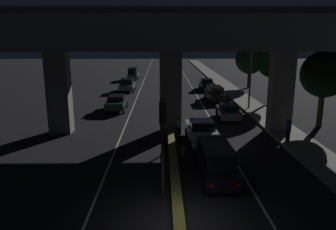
{
  "coord_description": "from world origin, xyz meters",
  "views": [
    {
      "loc": [
        -0.64,
        -11.53,
        7.38
      ],
      "look_at": [
        -0.17,
        14.63,
        1.07
      ],
      "focal_mm": 35.0,
      "sensor_mm": 36.0,
      "label": 1
    }
  ],
  "objects_px": {
    "traffic_light_left_of_median": "(163,132)",
    "car_white_second": "(202,131)",
    "car_black_lead": "(216,161)",
    "car_grey_third_oncoming": "(133,73)",
    "motorcycle_black_filtering_near": "(184,155)",
    "street_lamp": "(248,64)",
    "car_dark_green_fifth": "(207,84)",
    "car_dark_green_lead_oncoming": "(117,102)",
    "car_grey_second_oncoming": "(127,85)",
    "car_grey_third": "(228,111)",
    "pedestrian_on_sidewalk": "(288,129)",
    "car_black_fourth": "(215,93)",
    "motorcycle_blue_filtering_mid": "(178,127)"
  },
  "relations": [
    {
      "from": "car_white_second",
      "to": "pedestrian_on_sidewalk",
      "type": "distance_m",
      "value": 6.08
    },
    {
      "from": "car_black_lead",
      "to": "car_dark_green_fifth",
      "type": "xyz_separation_m",
      "value": [
        3.48,
        29.88,
        -0.2
      ]
    },
    {
      "from": "car_black_lead",
      "to": "car_grey_third",
      "type": "xyz_separation_m",
      "value": [
        3.21,
        12.79,
        -0.24
      ]
    },
    {
      "from": "car_white_second",
      "to": "car_grey_third",
      "type": "height_order",
      "value": "car_white_second"
    },
    {
      "from": "car_white_second",
      "to": "car_grey_third",
      "type": "xyz_separation_m",
      "value": [
        3.23,
        6.67,
        -0.07
      ]
    },
    {
      "from": "car_grey_third",
      "to": "motorcycle_black_filtering_near",
      "type": "relative_size",
      "value": 2.38
    },
    {
      "from": "traffic_light_left_of_median",
      "to": "pedestrian_on_sidewalk",
      "type": "relative_size",
      "value": 2.67
    },
    {
      "from": "street_lamp",
      "to": "motorcycle_black_filtering_near",
      "type": "height_order",
      "value": "street_lamp"
    },
    {
      "from": "traffic_light_left_of_median",
      "to": "car_black_fourth",
      "type": "xyz_separation_m",
      "value": [
        6.15,
        23.64,
        -2.35
      ]
    },
    {
      "from": "car_black_fourth",
      "to": "car_dark_green_fifth",
      "type": "distance_m",
      "value": 8.38
    },
    {
      "from": "car_black_lead",
      "to": "car_grey_second_oncoming",
      "type": "height_order",
      "value": "car_black_lead"
    },
    {
      "from": "car_white_second",
      "to": "car_black_fourth",
      "type": "bearing_deg",
      "value": -13.9
    },
    {
      "from": "car_white_second",
      "to": "pedestrian_on_sidewalk",
      "type": "relative_size",
      "value": 2.65
    },
    {
      "from": "street_lamp",
      "to": "car_white_second",
      "type": "xyz_separation_m",
      "value": [
        -5.8,
        -10.67,
        -3.89
      ]
    },
    {
      "from": "street_lamp",
      "to": "car_grey_second_oncoming",
      "type": "bearing_deg",
      "value": 138.28
    },
    {
      "from": "car_grey_second_oncoming",
      "to": "car_grey_third_oncoming",
      "type": "bearing_deg",
      "value": -177.92
    },
    {
      "from": "car_black_lead",
      "to": "car_grey_third",
      "type": "distance_m",
      "value": 13.19
    },
    {
      "from": "car_dark_green_lead_oncoming",
      "to": "motorcycle_blue_filtering_mid",
      "type": "xyz_separation_m",
      "value": [
        5.91,
        -8.58,
        -0.2
      ]
    },
    {
      "from": "street_lamp",
      "to": "motorcycle_black_filtering_near",
      "type": "distance_m",
      "value": 17.07
    },
    {
      "from": "street_lamp",
      "to": "car_black_fourth",
      "type": "height_order",
      "value": "street_lamp"
    },
    {
      "from": "car_grey_second_oncoming",
      "to": "motorcycle_blue_filtering_mid",
      "type": "height_order",
      "value": "car_grey_second_oncoming"
    },
    {
      "from": "motorcycle_blue_filtering_mid",
      "to": "traffic_light_left_of_median",
      "type": "bearing_deg",
      "value": 170.52
    },
    {
      "from": "car_black_fourth",
      "to": "motorcycle_blue_filtering_mid",
      "type": "distance_m",
      "value": 14.2
    },
    {
      "from": "traffic_light_left_of_median",
      "to": "car_grey_second_oncoming",
      "type": "distance_m",
      "value": 31.35
    },
    {
      "from": "car_grey_third",
      "to": "motorcycle_blue_filtering_mid",
      "type": "relative_size",
      "value": 2.21
    },
    {
      "from": "street_lamp",
      "to": "car_black_fourth",
      "type": "bearing_deg",
      "value": 117.26
    },
    {
      "from": "traffic_light_left_of_median",
      "to": "car_white_second",
      "type": "height_order",
      "value": "traffic_light_left_of_median"
    },
    {
      "from": "car_black_fourth",
      "to": "pedestrian_on_sidewalk",
      "type": "xyz_separation_m",
      "value": [
        2.69,
        -15.72,
        0.16
      ]
    },
    {
      "from": "car_black_fourth",
      "to": "traffic_light_left_of_median",
      "type": "bearing_deg",
      "value": 163.28
    },
    {
      "from": "pedestrian_on_sidewalk",
      "to": "car_black_fourth",
      "type": "bearing_deg",
      "value": 99.73
    },
    {
      "from": "motorcycle_black_filtering_near",
      "to": "car_white_second",
      "type": "bearing_deg",
      "value": -17.8
    },
    {
      "from": "car_black_lead",
      "to": "car_grey_third_oncoming",
      "type": "bearing_deg",
      "value": 9.41
    },
    {
      "from": "street_lamp",
      "to": "car_black_lead",
      "type": "relative_size",
      "value": 1.71
    },
    {
      "from": "car_dark_green_fifth",
      "to": "car_dark_green_lead_oncoming",
      "type": "height_order",
      "value": "car_dark_green_fifth"
    },
    {
      "from": "traffic_light_left_of_median",
      "to": "street_lamp",
      "type": "xyz_separation_m",
      "value": [
        8.58,
        18.93,
        1.45
      ]
    },
    {
      "from": "car_grey_second_oncoming",
      "to": "motorcycle_black_filtering_near",
      "type": "height_order",
      "value": "car_grey_second_oncoming"
    },
    {
      "from": "car_dark_green_lead_oncoming",
      "to": "motorcycle_blue_filtering_mid",
      "type": "bearing_deg",
      "value": 34.89
    },
    {
      "from": "car_grey_third",
      "to": "motorcycle_black_filtering_near",
      "type": "height_order",
      "value": "motorcycle_black_filtering_near"
    },
    {
      "from": "car_white_second",
      "to": "motorcycle_black_filtering_near",
      "type": "xyz_separation_m",
      "value": [
        -1.55,
        -4.18,
        -0.2
      ]
    },
    {
      "from": "car_black_fourth",
      "to": "motorcycle_black_filtering_near",
      "type": "height_order",
      "value": "car_black_fourth"
    },
    {
      "from": "street_lamp",
      "to": "car_grey_third_oncoming",
      "type": "bearing_deg",
      "value": 119.1
    },
    {
      "from": "street_lamp",
      "to": "car_grey_third_oncoming",
      "type": "relative_size",
      "value": 1.91
    },
    {
      "from": "car_black_fourth",
      "to": "motorcycle_blue_filtering_mid",
      "type": "relative_size",
      "value": 2.56
    },
    {
      "from": "car_grey_third_oncoming",
      "to": "motorcycle_blue_filtering_mid",
      "type": "distance_m",
      "value": 33.8
    },
    {
      "from": "pedestrian_on_sidewalk",
      "to": "car_white_second",
      "type": "bearing_deg",
      "value": 176.86
    },
    {
      "from": "car_dark_green_fifth",
      "to": "motorcycle_black_filtering_near",
      "type": "xyz_separation_m",
      "value": [
        -5.06,
        -27.94,
        -0.17
      ]
    },
    {
      "from": "car_grey_third_oncoming",
      "to": "motorcycle_blue_filtering_mid",
      "type": "xyz_separation_m",
      "value": [
        6.34,
        -33.19,
        -0.45
      ]
    },
    {
      "from": "car_grey_third",
      "to": "pedestrian_on_sidewalk",
      "type": "bearing_deg",
      "value": -155.7
    },
    {
      "from": "car_grey_third_oncoming",
      "to": "pedestrian_on_sidewalk",
      "type": "distance_m",
      "value": 38.23
    },
    {
      "from": "car_white_second",
      "to": "motorcycle_black_filtering_near",
      "type": "distance_m",
      "value": 4.46
    }
  ]
}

